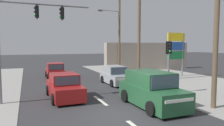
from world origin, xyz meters
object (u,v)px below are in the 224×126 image
at_px(sedan_receding_far, 64,87).
at_px(utility_pole_midground_right, 139,21).
at_px(suv_oncoming_near, 151,90).
at_px(utility_pole_background_right, 118,27).
at_px(traffic_signal_mast, 23,31).
at_px(shopping_plaza_sign, 176,48).
at_px(hatchback_crossing_left, 115,76).
at_px(hatchback_kerbside_parked, 55,71).
at_px(pedestal_signal_right_kerb, 169,59).

bearing_deg(sedan_receding_far, utility_pole_midground_right, 26.92).
xyz_separation_m(sedan_receding_far, suv_oncoming_near, (4.10, -3.50, 0.18)).
height_order(utility_pole_background_right, suv_oncoming_near, utility_pole_background_right).
height_order(traffic_signal_mast, sedan_receding_far, traffic_signal_mast).
height_order(shopping_plaza_sign, sedan_receding_far, shopping_plaza_sign).
bearing_deg(sedan_receding_far, shopping_plaza_sign, 22.65).
height_order(traffic_signal_mast, hatchback_crossing_left, traffic_signal_mast).
distance_m(traffic_signal_mast, sedan_receding_far, 4.13).
height_order(shopping_plaza_sign, hatchback_kerbside_parked, shopping_plaza_sign).
height_order(hatchback_kerbside_parked, suv_oncoming_near, suv_oncoming_near).
bearing_deg(traffic_signal_mast, sedan_receding_far, -0.34).
relative_size(utility_pole_background_right, hatchback_crossing_left, 2.79).
xyz_separation_m(utility_pole_midground_right, pedestal_signal_right_kerb, (-0.50, -5.07, -3.03)).
bearing_deg(shopping_plaza_sign, traffic_signal_mast, -160.63).
bearing_deg(pedestal_signal_right_kerb, utility_pole_background_right, 82.44).
distance_m(shopping_plaza_sign, hatchback_crossing_left, 8.03).
distance_m(pedestal_signal_right_kerb, hatchback_crossing_left, 5.51).
xyz_separation_m(utility_pole_midground_right, hatchback_crossing_left, (-2.33, -0.17, -4.75)).
height_order(utility_pole_background_right, hatchback_crossing_left, utility_pole_background_right).
bearing_deg(utility_pole_midground_right, suv_oncoming_near, -113.44).
height_order(pedestal_signal_right_kerb, sedan_receding_far, pedestal_signal_right_kerb).
xyz_separation_m(utility_pole_background_right, shopping_plaza_sign, (4.03, -5.83, -2.49)).
height_order(shopping_plaza_sign, suv_oncoming_near, shopping_plaza_sign).
height_order(hatchback_kerbside_parked, hatchback_crossing_left, same).
distance_m(shopping_plaza_sign, hatchback_kerbside_parked, 12.63).
bearing_deg(utility_pole_background_right, hatchback_crossing_left, -114.89).
relative_size(utility_pole_midground_right, hatchback_kerbside_parked, 2.84).
distance_m(traffic_signal_mast, shopping_plaza_sign, 15.59).
relative_size(pedestal_signal_right_kerb, hatchback_kerbside_parked, 0.97).
height_order(sedan_receding_far, suv_oncoming_near, suv_oncoming_near).
relative_size(utility_pole_midground_right, hatchback_crossing_left, 2.85).
xyz_separation_m(utility_pole_midground_right, sedan_receding_far, (-7.21, -3.66, -4.75)).
distance_m(shopping_plaza_sign, sedan_receding_far, 13.62).
bearing_deg(suv_oncoming_near, pedestal_signal_right_kerb, 38.70).
relative_size(utility_pole_background_right, traffic_signal_mast, 1.70).
distance_m(utility_pole_midground_right, suv_oncoming_near, 9.04).
bearing_deg(sedan_receding_far, pedestal_signal_right_kerb, -11.86).
relative_size(traffic_signal_mast, hatchback_crossing_left, 1.64).
height_order(traffic_signal_mast, hatchback_kerbside_parked, traffic_signal_mast).
relative_size(hatchback_kerbside_parked, suv_oncoming_near, 0.80).
bearing_deg(hatchback_kerbside_parked, traffic_signal_mast, -107.62).
bearing_deg(utility_pole_background_right, hatchback_kerbside_parked, -164.14).
bearing_deg(suv_oncoming_near, shopping_plaza_sign, 46.29).
bearing_deg(shopping_plaza_sign, utility_pole_midground_right, -163.75).
bearing_deg(pedestal_signal_right_kerb, traffic_signal_mast, 171.00).
bearing_deg(hatchback_kerbside_parked, sedan_receding_far, -93.29).
bearing_deg(pedestal_signal_right_kerb, suv_oncoming_near, -141.30).
xyz_separation_m(utility_pole_midground_right, hatchback_kerbside_parked, (-6.70, 5.11, -4.75)).
distance_m(pedestal_signal_right_kerb, shopping_plaza_sign, 8.71).
bearing_deg(sedan_receding_far, hatchback_crossing_left, 35.61).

